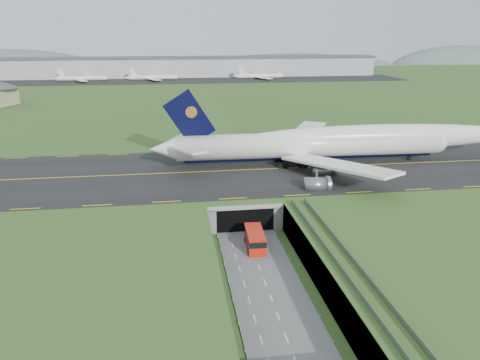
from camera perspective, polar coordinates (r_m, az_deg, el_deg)
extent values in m
plane|color=#355221|center=(91.06, 1.44, -8.40)|extent=(900.00, 900.00, 0.00)
cube|color=gray|center=(89.78, 1.46, -6.68)|extent=(800.00, 800.00, 6.00)
cube|color=slate|center=(84.44, 2.32, -10.54)|extent=(12.00, 75.00, 0.20)
cube|color=black|center=(119.39, -1.21, 1.14)|extent=(800.00, 44.00, 0.18)
cube|color=gray|center=(106.34, -0.26, -1.28)|extent=(16.00, 22.00, 1.00)
cube|color=gray|center=(106.48, -4.00, -2.73)|extent=(2.00, 22.00, 6.00)
cube|color=gray|center=(108.32, 3.41, -2.36)|extent=(2.00, 22.00, 6.00)
cube|color=black|center=(102.72, 0.13, -3.76)|extent=(12.00, 12.00, 5.00)
cube|color=#A8A8A3|center=(96.03, 0.67, -3.33)|extent=(17.00, 0.50, 0.80)
cube|color=#A8A8A3|center=(75.19, 12.34, -9.82)|extent=(3.00, 53.00, 0.50)
cube|color=gray|center=(74.39, 11.35, -9.41)|extent=(0.06, 53.00, 1.00)
cube|color=gray|center=(75.33, 13.39, -9.20)|extent=(0.06, 53.00, 1.00)
cylinder|color=#A8A8A3|center=(69.11, 14.98, -15.54)|extent=(0.90, 0.90, 5.60)
cylinder|color=#A8A8A3|center=(78.63, 11.56, -10.95)|extent=(0.90, 0.90, 5.60)
cylinder|color=#A8A8A3|center=(88.76, 8.97, -7.34)|extent=(0.90, 0.90, 5.60)
cylinder|color=white|center=(125.78, 8.56, 4.29)|extent=(70.79, 8.14, 6.65)
sphere|color=white|center=(139.43, 22.74, 4.41)|extent=(6.65, 6.65, 6.52)
cone|color=white|center=(121.31, -9.26, 3.76)|extent=(7.41, 6.47, 6.32)
ellipsoid|color=white|center=(131.84, 16.64, 5.02)|extent=(79.60, 7.79, 6.98)
ellipsoid|color=black|center=(138.75, 22.41, 4.75)|extent=(4.72, 3.01, 2.33)
cylinder|color=black|center=(126.39, 8.51, 3.14)|extent=(67.18, 4.21, 2.79)
cube|color=white|center=(142.19, 7.58, 5.44)|extent=(22.36, 30.41, 2.80)
cube|color=white|center=(128.47, -6.40, 5.36)|extent=(9.66, 12.27, 1.07)
cube|color=white|center=(111.28, 11.83, 1.80)|extent=(21.37, 30.80, 2.80)
cube|color=white|center=(113.28, -6.26, 3.71)|extent=(9.33, 12.32, 1.07)
cube|color=black|center=(119.63, -6.18, 7.51)|extent=(13.23, 0.90, 14.71)
cylinder|color=gold|center=(119.38, -5.95, 8.26)|extent=(2.92, 0.79, 2.91)
cylinder|color=slate|center=(136.22, 7.69, 3.50)|extent=(5.48, 3.54, 3.43)
cylinder|color=slate|center=(145.42, 4.74, 4.50)|extent=(5.48, 3.54, 3.43)
cylinder|color=slate|center=(117.91, 10.09, 1.17)|extent=(5.48, 3.54, 3.43)
cylinder|color=slate|center=(106.55, 9.25, -0.56)|extent=(5.48, 3.54, 3.43)
cylinder|color=black|center=(137.12, 19.94, 2.53)|extent=(1.15, 0.54, 1.14)
cube|color=black|center=(125.71, 6.42, 2.26)|extent=(6.39, 7.40, 1.45)
cube|color=red|center=(90.51, 1.82, -7.23)|extent=(3.63, 8.75, 3.44)
cube|color=black|center=(90.22, 1.82, -6.83)|extent=(3.71, 8.86, 1.15)
cube|color=black|center=(91.12, 1.81, -8.04)|extent=(3.37, 8.16, 0.57)
cylinder|color=black|center=(88.34, 1.08, -8.80)|extent=(0.45, 1.05, 1.03)
cylinder|color=black|center=(93.47, 0.68, -7.25)|extent=(0.45, 1.05, 1.03)
cylinder|color=black|center=(88.70, 3.01, -8.71)|extent=(0.45, 1.05, 1.03)
cylinder|color=black|center=(93.81, 2.50, -7.17)|extent=(0.45, 1.05, 1.03)
cube|color=#B2B2B2|center=(381.81, -6.38, 13.52)|extent=(300.00, 22.00, 15.00)
cube|color=#4C4C51|center=(381.36, -6.42, 14.64)|extent=(302.00, 24.00, 1.20)
cube|color=black|center=(352.54, -6.14, 11.99)|extent=(320.00, 50.00, 0.08)
cylinder|color=white|center=(362.59, -18.74, 11.66)|extent=(34.00, 3.20, 3.20)
cylinder|color=white|center=(357.27, -10.59, 12.20)|extent=(34.00, 3.20, 3.20)
cylinder|color=white|center=(363.37, 2.45, 12.56)|extent=(34.00, 3.20, 3.20)
ellipsoid|color=slate|center=(538.69, -26.78, 11.08)|extent=(220.00, 77.00, 56.00)
ellipsoid|color=slate|center=(529.77, 6.51, 12.72)|extent=(260.00, 91.00, 44.00)
ellipsoid|color=slate|center=(611.81, 25.36, 11.83)|extent=(180.00, 63.00, 60.00)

